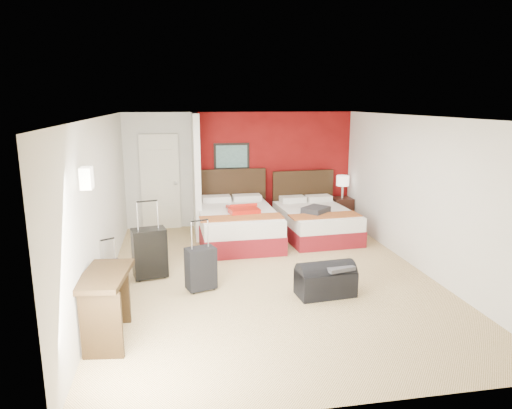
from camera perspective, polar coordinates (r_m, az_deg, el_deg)
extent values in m
plane|color=#D0B680|center=(7.41, 1.68, -8.90)|extent=(6.50, 6.50, 0.00)
cube|color=silver|center=(10.20, -1.94, 4.38)|extent=(5.00, 0.04, 2.50)
cube|color=silver|center=(6.99, -18.75, -0.18)|extent=(0.04, 6.50, 2.50)
cube|color=black|center=(10.08, -3.04, 5.99)|extent=(0.78, 0.03, 0.58)
cube|color=white|center=(5.40, -20.30, 3.09)|extent=(0.12, 0.20, 0.24)
cube|color=maroon|center=(10.31, 2.22, 4.47)|extent=(3.50, 0.04, 2.50)
cube|color=silver|center=(9.48, -7.41, 3.64)|extent=(0.12, 1.20, 2.50)
cube|color=silver|center=(10.10, -11.79, 2.74)|extent=(0.82, 0.06, 2.05)
cube|color=silver|center=(9.09, -2.36, -2.66)|extent=(1.55, 2.17, 0.64)
cube|color=white|center=(9.51, 7.41, -2.27)|extent=(1.46, 2.00, 0.57)
cube|color=red|center=(8.91, -1.66, -0.51)|extent=(0.65, 0.83, 0.10)
cube|color=#313236|center=(9.11, 7.43, -0.68)|extent=(0.64, 0.63, 0.12)
cube|color=black|center=(10.59, 10.57, -0.77)|extent=(0.44, 0.44, 0.60)
cylinder|color=beige|center=(10.47, 10.69, 2.17)|extent=(0.36, 0.36, 0.50)
cube|color=black|center=(7.41, -13.05, -6.06)|extent=(0.57, 0.43, 0.77)
cube|color=black|center=(6.84, -6.86, -8.08)|extent=(0.48, 0.38, 0.62)
cube|color=black|center=(7.00, -17.65, -8.83)|extent=(0.39, 0.34, 0.46)
cube|color=black|center=(6.74, 8.61, -9.42)|extent=(0.85, 0.51, 0.41)
cube|color=#3D3D43|center=(6.66, 10.05, -7.60)|extent=(0.46, 0.42, 0.05)
cube|color=#2F1F0F|center=(5.70, -18.05, -11.97)|extent=(0.60, 1.04, 0.82)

